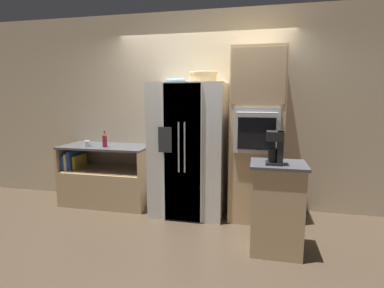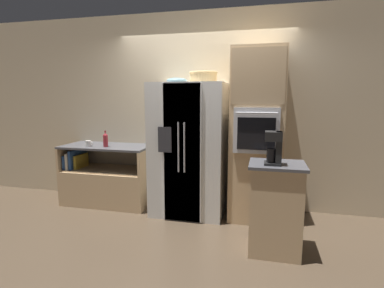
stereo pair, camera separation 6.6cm
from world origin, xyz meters
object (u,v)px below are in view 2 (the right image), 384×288
Objects in this scene: wicker_basket at (203,77)px; refrigerator at (189,149)px; wall_oven at (257,136)px; fruit_bowl at (177,81)px; coffee_maker at (275,147)px; bottle_tall at (105,140)px; mug at (88,144)px.

refrigerator is at bearing 172.99° from wicker_basket.
wall_oven is 5.98× the size of wicker_basket.
wall_oven is at bearing 5.34° from wicker_basket.
wicker_basket reaches higher than refrigerator.
fruit_bowl is 1.79m from coffee_maker.
refrigerator is at bearing 2.31° from bottle_tall.
wicker_basket is 1.57× the size of bottle_tall.
wall_oven is 7.73× the size of fruit_bowl.
wall_oven is 2.40m from mug.
wicker_basket is 1.12× the size of coffee_maker.
fruit_bowl is at bearing 141.62° from coffee_maker.
wall_oven is 1.03m from wicker_basket.
wall_oven is at bearing 101.62° from coffee_maker.
fruit_bowl reaches higher than mug.
coffee_maker is at bearing -18.03° from mug.
wall_oven reaches higher than fruit_bowl.
wall_oven reaches higher than coffee_maker.
fruit_bowl reaches higher than refrigerator.
refrigerator is 5.43× the size of coffee_maker.
refrigerator is 4.85× the size of wicker_basket.
wicker_basket is 3.20× the size of mug.
coffee_maker is at bearing -78.38° from wall_oven.
wicker_basket is at bearing 134.97° from coffee_maker.
refrigerator is 7.59× the size of bottle_tall.
coffee_maker is at bearing -40.12° from refrigerator.
coffee_maker is at bearing -38.38° from fruit_bowl.
wall_oven reaches higher than wicker_basket.
bottle_tall is at bearing 6.90° from mug.
refrigerator is 1.45m from coffee_maker.
wall_oven is 0.99m from coffee_maker.
fruit_bowl is 1.33m from bottle_tall.
fruit_bowl reaches higher than bottle_tall.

